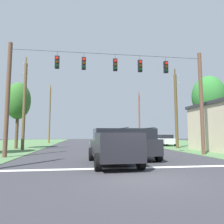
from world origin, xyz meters
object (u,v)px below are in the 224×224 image
at_px(distant_car_crossing_white, 165,140).
at_px(distant_car_far_parked, 116,139).
at_px(overhead_signal_span, 111,93).
at_px(utility_pole_far_right, 139,118).
at_px(utility_pole_far_left, 50,114).
at_px(tree_roadside_left, 18,101).
at_px(utility_pole_mid_left, 24,104).
at_px(utility_pole_mid_right, 176,109).
at_px(pickup_truck, 112,146).
at_px(suv_black, 135,143).
at_px(tree_roadside_far_right, 209,97).
at_px(distant_car_oncoming, 113,141).

distance_m(distant_car_crossing_white, distant_car_far_parked, 8.28).
xyz_separation_m(overhead_signal_span, utility_pole_far_right, (8.47, 23.01, -0.04)).
bearing_deg(utility_pole_far_left, tree_roadside_left, -95.32).
height_order(utility_pole_far_right, utility_pole_mid_left, utility_pole_far_right).
bearing_deg(utility_pole_mid_right, tree_roadside_left, 175.57).
bearing_deg(utility_pole_mid_left, distant_car_far_parked, 45.85).
bearing_deg(pickup_truck, utility_pole_mid_left, 125.88).
bearing_deg(tree_roadside_left, utility_pole_far_left, 84.68).
distance_m(utility_pole_mid_right, utility_pole_far_right, 15.76).
xyz_separation_m(overhead_signal_span, distant_car_crossing_white, (9.19, 12.36, -3.97)).
xyz_separation_m(utility_pole_far_right, utility_pole_mid_left, (-16.56, -16.56, -0.02)).
xyz_separation_m(overhead_signal_span, distant_car_far_parked, (3.10, 17.97, -3.97)).
xyz_separation_m(suv_black, tree_roadside_far_right, (10.87, 8.26, 4.84)).
distance_m(overhead_signal_span, utility_pole_far_left, 23.77).
xyz_separation_m(pickup_truck, utility_pole_mid_left, (-7.61, 10.51, 3.73)).
bearing_deg(utility_pole_far_right, tree_roadside_left, -141.16).
relative_size(pickup_truck, utility_pole_far_right, 0.57).
height_order(overhead_signal_span, suv_black, overhead_signal_span).
height_order(distant_car_oncoming, utility_pole_mid_right, utility_pole_mid_right).
bearing_deg(overhead_signal_span, utility_pole_mid_left, 141.46).
relative_size(pickup_truck, suv_black, 1.12).
bearing_deg(tree_roadside_left, distant_car_oncoming, 6.03).
relative_size(utility_pole_far_right, utility_pole_mid_left, 1.01).
bearing_deg(utility_pole_mid_left, utility_pole_far_left, 90.01).
relative_size(suv_black, distant_car_far_parked, 1.12).
relative_size(pickup_truck, utility_pole_mid_right, 0.59).
xyz_separation_m(pickup_truck, distant_car_crossing_white, (9.67, 16.43, -0.18)).
bearing_deg(pickup_truck, utility_pole_mid_right, 51.30).
distance_m(distant_car_oncoming, tree_roadside_far_right, 12.39).
bearing_deg(utility_pole_mid_left, utility_pole_far_right, 45.00).
relative_size(overhead_signal_span, suv_black, 3.11).
relative_size(pickup_truck, utility_pole_mid_left, 0.57).
bearing_deg(overhead_signal_span, tree_roadside_far_right, 27.87).
bearing_deg(distant_car_crossing_white, distant_car_oncoming, -161.53).
bearing_deg(distant_car_oncoming, utility_pole_far_left, 127.30).
bearing_deg(utility_pole_mid_right, utility_pole_mid_left, -177.23).
height_order(distant_car_crossing_white, utility_pole_mid_left, utility_pole_mid_left).
relative_size(overhead_signal_span, utility_pole_far_left, 1.45).
relative_size(utility_pole_mid_right, utility_pole_far_left, 0.89).
height_order(suv_black, utility_pole_far_left, utility_pole_far_left).
bearing_deg(pickup_truck, utility_pole_far_left, 106.07).
bearing_deg(distant_car_far_parked, tree_roadside_far_right, -51.39).
xyz_separation_m(distant_car_oncoming, utility_pole_mid_right, (7.12, -2.54, 3.76)).
bearing_deg(distant_car_crossing_white, tree_roadside_left, -168.66).
bearing_deg(tree_roadside_far_right, distant_car_far_parked, 128.61).
relative_size(distant_car_far_parked, utility_pole_far_left, 0.42).
distance_m(overhead_signal_span, tree_roadside_far_right, 13.92).
xyz_separation_m(distant_car_oncoming, tree_roadside_left, (-10.84, -1.14, 4.49)).
bearing_deg(tree_roadside_left, distant_car_crossing_white, 11.34).
bearing_deg(utility_pole_far_left, tree_roadside_far_right, -37.92).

